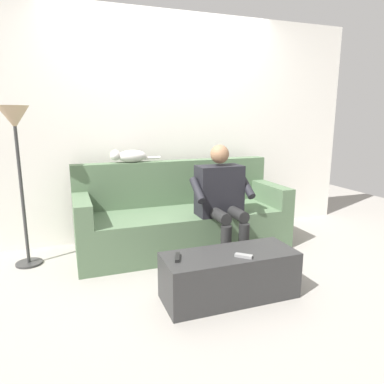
% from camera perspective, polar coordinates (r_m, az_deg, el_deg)
% --- Properties ---
extents(ground_plane, '(8.00, 8.00, 0.00)m').
position_cam_1_polar(ground_plane, '(3.21, 2.66, -13.25)').
color(ground_plane, gray).
extents(back_wall, '(4.69, 0.06, 2.50)m').
position_cam_1_polar(back_wall, '(4.07, -4.02, 10.35)').
color(back_wall, silver).
rests_on(back_wall, ground).
extents(couch, '(2.18, 0.79, 0.90)m').
position_cam_1_polar(couch, '(3.74, -1.61, -4.49)').
color(couch, '#516B4C').
rests_on(couch, ground).
extents(coffee_table, '(1.03, 0.41, 0.36)m').
position_cam_1_polar(coffee_table, '(2.79, 6.10, -13.28)').
color(coffee_table, '#2D2D2D').
rests_on(coffee_table, ground).
extents(person_solo_seated, '(0.59, 0.54, 1.11)m').
position_cam_1_polar(person_solo_seated, '(3.41, 4.84, -0.59)').
color(person_solo_seated, black).
rests_on(person_solo_seated, ground).
extents(cat_on_backrest, '(0.53, 0.15, 0.14)m').
position_cam_1_polar(cat_on_backrest, '(3.74, -10.14, 5.78)').
color(cat_on_backrest, silver).
rests_on(cat_on_backrest, couch).
extents(remote_gray, '(0.12, 0.12, 0.02)m').
position_cam_1_polar(remote_gray, '(2.65, 8.39, -10.22)').
color(remote_gray, gray).
rests_on(remote_gray, coffee_table).
extents(remote_black, '(0.08, 0.15, 0.02)m').
position_cam_1_polar(remote_black, '(2.60, -2.38, -10.55)').
color(remote_black, black).
rests_on(remote_black, coffee_table).
extents(floor_lamp, '(0.26, 0.26, 1.47)m').
position_cam_1_polar(floor_lamp, '(3.49, -26.71, 8.36)').
color(floor_lamp, '#2D2D2D').
rests_on(floor_lamp, ground).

